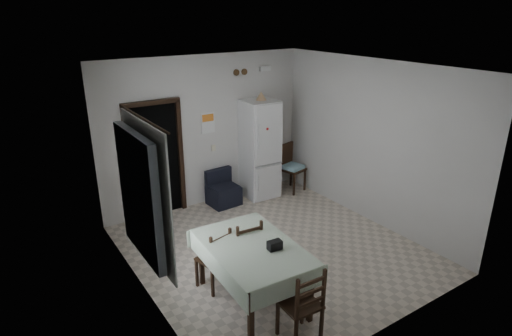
{
  "coord_description": "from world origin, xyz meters",
  "views": [
    {
      "loc": [
        -3.57,
        -4.89,
        3.66
      ],
      "look_at": [
        0.0,
        0.5,
        1.25
      ],
      "focal_mm": 30.0,
      "sensor_mm": 36.0,
      "label": 1
    }
  ],
  "objects_px": {
    "dining_table": "(252,274)",
    "dining_chair_near_head": "(300,303)",
    "fridge": "(259,149)",
    "navy_seat": "(224,188)",
    "corner_chair": "(293,168)",
    "dining_chair_far_left": "(213,258)",
    "dining_chair_far_right": "(244,249)"
  },
  "relations": [
    {
      "from": "corner_chair",
      "to": "dining_table",
      "type": "height_order",
      "value": "corner_chair"
    },
    {
      "from": "dining_chair_far_left",
      "to": "dining_chair_far_right",
      "type": "distance_m",
      "value": 0.45
    },
    {
      "from": "navy_seat",
      "to": "dining_chair_near_head",
      "type": "distance_m",
      "value": 3.89
    },
    {
      "from": "fridge",
      "to": "dining_chair_near_head",
      "type": "height_order",
      "value": "fridge"
    },
    {
      "from": "fridge",
      "to": "dining_chair_far_left",
      "type": "bearing_deg",
      "value": -132.85
    },
    {
      "from": "dining_chair_far_left",
      "to": "dining_chair_near_head",
      "type": "height_order",
      "value": "dining_chair_near_head"
    },
    {
      "from": "fridge",
      "to": "navy_seat",
      "type": "height_order",
      "value": "fridge"
    },
    {
      "from": "fridge",
      "to": "navy_seat",
      "type": "distance_m",
      "value": 1.07
    },
    {
      "from": "fridge",
      "to": "dining_chair_far_right",
      "type": "distance_m",
      "value": 3.04
    },
    {
      "from": "corner_chair",
      "to": "dining_chair_far_right",
      "type": "xyz_separation_m",
      "value": [
        -2.57,
        -2.15,
        -0.02
      ]
    },
    {
      "from": "navy_seat",
      "to": "dining_table",
      "type": "relative_size",
      "value": 0.43
    },
    {
      "from": "fridge",
      "to": "navy_seat",
      "type": "bearing_deg",
      "value": -177.59
    },
    {
      "from": "fridge",
      "to": "dining_table",
      "type": "distance_m",
      "value": 3.54
    },
    {
      "from": "dining_chair_far_right",
      "to": "navy_seat",
      "type": "bearing_deg",
      "value": -107.94
    },
    {
      "from": "corner_chair",
      "to": "dining_chair_far_left",
      "type": "relative_size",
      "value": 1.11
    },
    {
      "from": "fridge",
      "to": "dining_chair_far_left",
      "type": "distance_m",
      "value": 3.28
    },
    {
      "from": "fridge",
      "to": "corner_chair",
      "type": "bearing_deg",
      "value": -13.69
    },
    {
      "from": "fridge",
      "to": "dining_chair_near_head",
      "type": "bearing_deg",
      "value": -115.18
    },
    {
      "from": "dining_table",
      "to": "dining_chair_far_right",
      "type": "bearing_deg",
      "value": 73.4
    },
    {
      "from": "dining_chair_far_left",
      "to": "dining_chair_far_right",
      "type": "bearing_deg",
      "value": 156.6
    },
    {
      "from": "fridge",
      "to": "dining_chair_near_head",
      "type": "relative_size",
      "value": 2.01
    },
    {
      "from": "dining_chair_far_left",
      "to": "dining_chair_far_right",
      "type": "xyz_separation_m",
      "value": [
        0.44,
        -0.08,
        0.03
      ]
    },
    {
      "from": "corner_chair",
      "to": "dining_chair_far_left",
      "type": "distance_m",
      "value": 3.65
    },
    {
      "from": "dining_chair_far_right",
      "to": "corner_chair",
      "type": "bearing_deg",
      "value": -134.95
    },
    {
      "from": "fridge",
      "to": "navy_seat",
      "type": "relative_size",
      "value": 2.89
    },
    {
      "from": "navy_seat",
      "to": "dining_chair_near_head",
      "type": "bearing_deg",
      "value": -109.23
    },
    {
      "from": "dining_table",
      "to": "navy_seat",
      "type": "bearing_deg",
      "value": 70.72
    },
    {
      "from": "dining_chair_far_left",
      "to": "dining_table",
      "type": "bearing_deg",
      "value": 102.51
    },
    {
      "from": "corner_chair",
      "to": "dining_chair_far_left",
      "type": "xyz_separation_m",
      "value": [
        -3.01,
        -2.07,
        -0.05
      ]
    },
    {
      "from": "fridge",
      "to": "dining_chair_far_left",
      "type": "xyz_separation_m",
      "value": [
        -2.3,
        -2.27,
        -0.54
      ]
    },
    {
      "from": "dining_chair_far_right",
      "to": "dining_chair_near_head",
      "type": "distance_m",
      "value": 1.37
    },
    {
      "from": "dining_table",
      "to": "dining_chair_near_head",
      "type": "relative_size",
      "value": 1.62
    }
  ]
}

